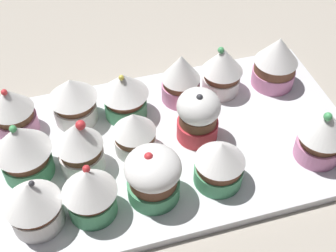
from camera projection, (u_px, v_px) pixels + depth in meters
ground_plane at (168, 155)px, 61.67cm from camera, size 180.00×180.00×3.00cm
baking_tray at (168, 145)px, 60.15cm from camera, size 48.87×27.31×1.20cm
cupcake_0 at (276, 61)px, 64.88cm from camera, size 6.18×6.18×7.93cm
cupcake_1 at (222, 70)px, 63.95cm from camera, size 5.78×5.78×7.56cm
cupcake_2 at (181, 78)px, 62.72cm from camera, size 5.38×5.38×7.54cm
cupcake_3 at (125, 94)px, 60.64cm from camera, size 6.42×6.42×7.21cm
cupcake_4 at (73, 99)px, 60.00cm from camera, size 6.46×6.46×6.94cm
cupcake_5 at (12, 110)px, 58.68cm from camera, size 5.58×5.58×7.30cm
cupcake_6 at (198, 116)px, 57.67cm from camera, size 5.53×5.53×7.79cm
cupcake_7 at (134, 131)px, 56.63cm from camera, size 5.44×5.44×6.31cm
cupcake_8 at (79, 145)px, 54.25cm from camera, size 5.74×5.74×7.80cm
cupcake_9 at (23, 148)px, 53.47cm from camera, size 6.76×6.76×8.18cm
cupcake_10 at (323, 134)px, 55.41cm from camera, size 6.22×6.22×7.68cm
cupcake_11 at (220, 162)px, 53.08cm from camera, size 5.97×5.97×6.56cm
cupcake_12 at (153, 176)px, 51.45cm from camera, size 6.47×6.47×7.29cm
cupcake_13 at (90, 191)px, 49.76cm from camera, size 6.11×6.11×7.39cm
cupcake_14 at (33, 203)px, 48.89cm from camera, size 6.33×6.33×7.04cm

